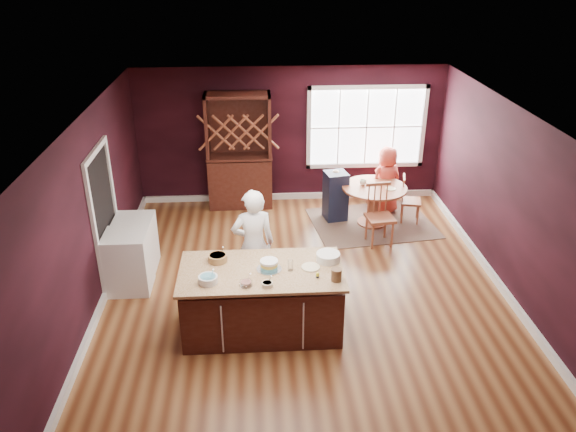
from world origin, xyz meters
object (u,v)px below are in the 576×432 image
at_px(chair_east, 411,199).
at_px(seated_woman, 386,180).
at_px(toddler, 331,177).
at_px(hutch, 239,152).
at_px(chair_south, 380,215).
at_px(dryer, 136,242).
at_px(layer_cake, 269,265).
at_px(dining_table, 374,197).
at_px(baker, 253,245).
at_px(washer, 128,262).
at_px(chair_north, 380,182).
at_px(high_chair, 335,195).
at_px(kitchen_island, 262,301).

height_order(chair_east, seated_woman, seated_woman).
xyz_separation_m(toddler, hutch, (-1.72, 0.64, 0.32)).
distance_m(chair_south, dryer, 4.09).
bearing_deg(layer_cake, toddler, 69.57).
xyz_separation_m(dining_table, layer_cake, (-2.02, -3.07, 0.45)).
bearing_deg(dryer, chair_east, 15.88).
bearing_deg(baker, chair_south, -154.63).
distance_m(toddler, washer, 4.08).
height_order(chair_east, washer, washer).
bearing_deg(chair_north, hutch, -37.10).
distance_m(hutch, dryer, 2.91).
bearing_deg(dryer, baker, -26.94).
bearing_deg(dryer, seated_woman, 22.12).
bearing_deg(hutch, layer_cake, -83.72).
bearing_deg(washer, high_chair, 32.82).
relative_size(chair_south, toddler, 4.20).
bearing_deg(layer_cake, hutch, 96.28).
distance_m(layer_cake, chair_east, 4.19).
bearing_deg(baker, chair_north, -137.86).
bearing_deg(high_chair, kitchen_island, -124.78).
bearing_deg(baker, seated_woman, -141.71).
height_order(dining_table, dryer, dryer).
relative_size(layer_cake, chair_east, 0.36).
xyz_separation_m(chair_north, hutch, (-2.76, 0.15, 0.64)).
height_order(chair_south, seated_woman, seated_woman).
distance_m(baker, high_chair, 2.99).
height_order(hutch, washer, hutch).
relative_size(chair_north, dryer, 1.13).
relative_size(dining_table, dryer, 1.36).
relative_size(baker, seated_woman, 1.28).
xyz_separation_m(baker, chair_north, (2.52, 3.11, -0.36)).
relative_size(chair_north, hutch, 0.44).
distance_m(kitchen_island, washer, 2.27).
distance_m(layer_cake, chair_north, 4.57).
height_order(seated_woman, dryer, seated_woman).
relative_size(high_chair, washer, 1.07).
xyz_separation_m(dining_table, high_chair, (-0.67, 0.26, -0.04)).
bearing_deg(high_chair, hutch, 146.67).
distance_m(washer, dryer, 0.64).
bearing_deg(dining_table, toddler, 154.98).
bearing_deg(hutch, chair_east, -16.22).
xyz_separation_m(high_chair, toddler, (-0.08, 0.09, 0.32)).
bearing_deg(seated_woman, dryer, 0.90).
distance_m(chair_north, washer, 5.21).
bearing_deg(hutch, dining_table, -21.78).
relative_size(chair_south, dryer, 1.24).
height_order(kitchen_island, dining_table, kitchen_island).
bearing_deg(kitchen_island, seated_woman, 55.40).
relative_size(chair_east, toddler, 3.49).
height_order(baker, chair_north, baker).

